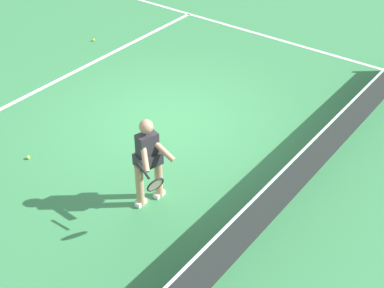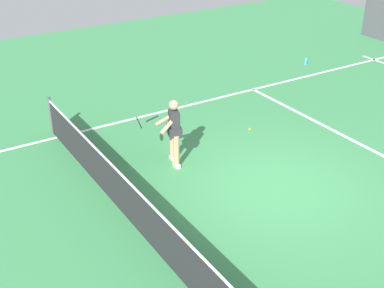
{
  "view_description": "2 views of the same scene",
  "coord_description": "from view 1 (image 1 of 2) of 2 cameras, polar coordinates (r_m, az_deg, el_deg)",
  "views": [
    {
      "loc": [
        7.12,
        5.96,
        5.94
      ],
      "look_at": [
        1.21,
        1.53,
        0.75
      ],
      "focal_mm": 51.61,
      "sensor_mm": 36.0,
      "label": 1
    },
    {
      "loc": [
        -7.07,
        6.49,
        5.95
      ],
      "look_at": [
        1.04,
        1.45,
        0.98
      ],
      "focal_mm": 49.37,
      "sensor_mm": 36.0,
      "label": 2
    }
  ],
  "objects": [
    {
      "name": "tennis_player",
      "position": [
        8.55,
        -4.52,
        -1.61
      ],
      "size": [
        0.95,
        0.88,
        1.55
      ],
      "color": "tan",
      "rests_on": "ground"
    },
    {
      "name": "service_line_marking",
      "position": [
        12.91,
        -13.15,
        6.73
      ],
      "size": [
        9.44,
        0.1,
        0.01
      ],
      "primitive_type": "cube",
      "color": "white",
      "rests_on": "ground"
    },
    {
      "name": "ground_plane",
      "position": [
        11.02,
        -2.59,
        2.42
      ],
      "size": [
        28.33,
        28.33,
        0.0
      ],
      "primitive_type": "plane",
      "color": "#38844C"
    },
    {
      "name": "court_net",
      "position": [
        9.42,
        12.37,
        -1.47
      ],
      "size": [
        10.12,
        0.08,
        0.99
      ],
      "color": "#4C4C51",
      "rests_on": "ground"
    },
    {
      "name": "tennis_ball_mid",
      "position": [
        14.54,
        -10.12,
        10.55
      ],
      "size": [
        0.07,
        0.07,
        0.07
      ],
      "primitive_type": "sphere",
      "color": "#D1E533",
      "rests_on": "ground"
    },
    {
      "name": "sideline_left_marking",
      "position": [
        14.52,
        9.41,
        10.46
      ],
      "size": [
        0.1,
        19.79,
        0.01
      ],
      "primitive_type": "cube",
      "color": "white",
      "rests_on": "ground"
    },
    {
      "name": "tennis_ball_near",
      "position": [
        10.37,
        -16.57,
        -1.34
      ],
      "size": [
        0.07,
        0.07,
        0.07
      ],
      "primitive_type": "sphere",
      "color": "#D1E533",
      "rests_on": "ground"
    }
  ]
}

